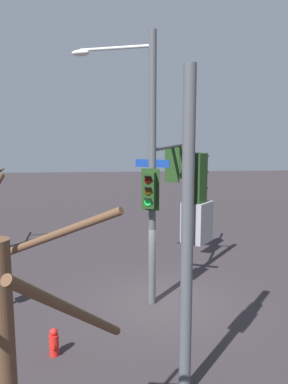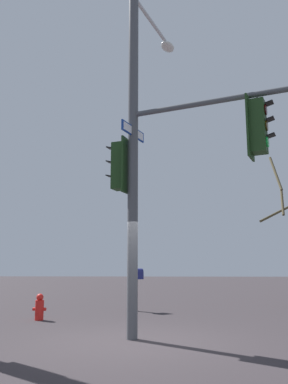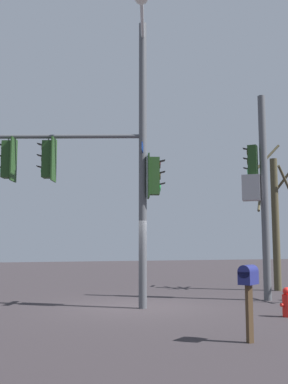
# 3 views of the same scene
# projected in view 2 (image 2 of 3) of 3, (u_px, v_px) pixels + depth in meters

# --- Properties ---
(ground_plane) EXTENTS (80.00, 80.00, 0.00)m
(ground_plane) POSITION_uv_depth(u_px,v_px,m) (133.00, 342.00, 8.09)
(ground_plane) COLOR #312B2E
(main_signal_pole_assembly) EXTENTS (5.44, 4.52, 8.56)m
(main_signal_pole_assembly) POSITION_uv_depth(u_px,v_px,m) (180.00, 131.00, 8.84)
(main_signal_pole_assembly) COLOR #4C4F54
(main_signal_pole_assembly) RESTS_ON ground
(fire_hydrant) EXTENTS (0.38, 0.24, 0.73)m
(fire_hydrant) POSITION_uv_depth(u_px,v_px,m) (40.00, 308.00, 11.24)
(fire_hydrant) COLOR red
(fire_hydrant) RESTS_ON ground
(mailbox) EXTENTS (0.50, 0.44, 1.41)m
(mailbox) POSITION_uv_depth(u_px,v_px,m) (136.00, 277.00, 13.47)
(mailbox) COLOR #4C3823
(mailbox) RESTS_ON ground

